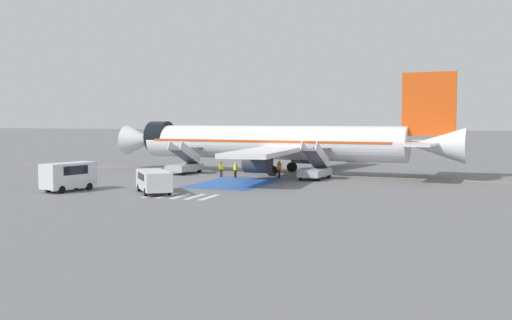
% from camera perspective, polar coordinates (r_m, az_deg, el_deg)
% --- Properties ---
extents(ground_plane, '(600.00, 600.00, 0.00)m').
position_cam_1_polar(ground_plane, '(68.81, 0.29, -1.19)').
color(ground_plane, slate).
extents(apron_leadline_yellow, '(74.42, 7.71, 0.01)m').
position_cam_1_polar(apron_leadline_yellow, '(67.75, 1.30, -1.27)').
color(apron_leadline_yellow, gold).
rests_on(apron_leadline_yellow, ground_plane).
extents(apron_stand_patch_blue, '(6.64, 10.96, 0.01)m').
position_cam_1_polar(apron_stand_patch_blue, '(57.10, -2.06, -2.22)').
color(apron_stand_patch_blue, '#2856A8').
rests_on(apron_stand_patch_blue, ground_plane).
extents(apron_walkway_bar_0, '(0.44, 3.60, 0.01)m').
position_cam_1_polar(apron_walkway_bar_0, '(48.86, -9.69, -3.29)').
color(apron_walkway_bar_0, silver).
rests_on(apron_walkway_bar_0, ground_plane).
extents(apron_walkway_bar_1, '(0.44, 3.60, 0.01)m').
position_cam_1_polar(apron_walkway_bar_1, '(48.31, -8.43, -3.36)').
color(apron_walkway_bar_1, silver).
rests_on(apron_walkway_bar_1, ground_plane).
extents(apron_walkway_bar_2, '(0.44, 3.60, 0.01)m').
position_cam_1_polar(apron_walkway_bar_2, '(47.78, -7.15, -3.43)').
color(apron_walkway_bar_2, silver).
rests_on(apron_walkway_bar_2, ground_plane).
extents(apron_walkway_bar_3, '(0.44, 3.60, 0.01)m').
position_cam_1_polar(apron_walkway_bar_3, '(47.28, -5.83, -3.49)').
color(apron_walkway_bar_3, silver).
rests_on(apron_walkway_bar_3, ground_plane).
extents(apron_walkway_bar_4, '(0.44, 3.60, 0.01)m').
position_cam_1_polar(apron_walkway_bar_4, '(46.80, -4.49, -3.56)').
color(apron_walkway_bar_4, silver).
rests_on(apron_walkway_bar_4, ground_plane).
extents(airliner, '(40.79, 33.81, 10.83)m').
position_cam_1_polar(airliner, '(67.27, 1.84, 1.66)').
color(airliner, silver).
rests_on(airliner, ground_plane).
extents(boarding_stairs_forward, '(2.67, 5.40, 3.72)m').
position_cam_1_polar(boarding_stairs_forward, '(67.56, -6.80, -0.50)').
color(boarding_stairs_forward, '#ADB2BA').
rests_on(boarding_stairs_forward, ground_plane).
extents(boarding_stairs_aft, '(2.67, 5.40, 3.95)m').
position_cam_1_polar(boarding_stairs_aft, '(61.07, 5.66, -0.92)').
color(boarding_stairs_aft, '#ADB2BA').
rests_on(boarding_stairs_aft, ground_plane).
extents(fuel_tanker, '(3.33, 8.89, 3.36)m').
position_cam_1_polar(fuel_tanker, '(90.46, 9.55, 1.03)').
color(fuel_tanker, '#38383D').
rests_on(fuel_tanker, ground_plane).
extents(service_van_0, '(3.00, 4.95, 2.41)m').
position_cam_1_polar(service_van_0, '(53.02, -17.41, -1.32)').
color(service_van_0, silver).
rests_on(service_van_0, ground_plane).
extents(service_van_1, '(4.96, 5.48, 1.84)m').
position_cam_1_polar(service_van_1, '(49.82, -9.72, -1.86)').
color(service_van_1, silver).
rests_on(service_van_1, ground_plane).
extents(ground_crew_0, '(0.48, 0.44, 1.65)m').
position_cam_1_polar(ground_crew_0, '(63.39, -3.34, -0.77)').
color(ground_crew_0, '#2D2D33').
rests_on(ground_crew_0, ground_plane).
extents(ground_crew_1, '(0.44, 0.48, 1.80)m').
position_cam_1_polar(ground_crew_1, '(62.29, 2.22, -0.76)').
color(ground_crew_1, '#2D2D33').
rests_on(ground_crew_1, ground_plane).
extents(ground_crew_2, '(0.49, 0.42, 1.59)m').
position_cam_1_polar(ground_crew_2, '(62.63, -1.97, -0.85)').
color(ground_crew_2, black).
rests_on(ground_crew_2, ground_plane).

